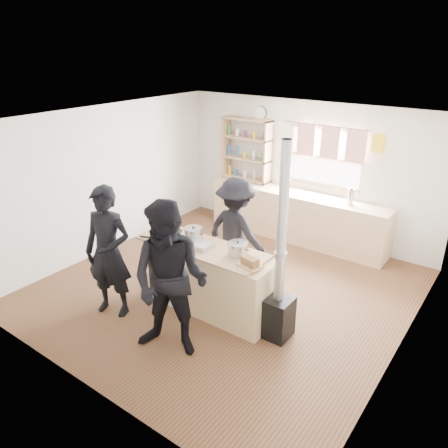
# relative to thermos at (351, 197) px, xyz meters

# --- Properties ---
(ground) EXTENTS (5.00, 5.00, 0.01)m
(ground) POSITION_rel_thermos_xyz_m (-0.98, -2.22, -1.04)
(ground) COLOR brown
(ground) RESTS_ON ground
(back_counter) EXTENTS (3.40, 0.55, 0.90)m
(back_counter) POSITION_rel_thermos_xyz_m (-0.98, 0.00, -0.59)
(back_counter) COLOR tan
(back_counter) RESTS_ON ground
(shelving_unit) EXTENTS (1.00, 0.28, 1.20)m
(shelving_unit) POSITION_rel_thermos_xyz_m (-2.18, 0.12, 0.48)
(shelving_unit) COLOR tan
(shelving_unit) RESTS_ON back_counter
(thermos) EXTENTS (0.10, 0.10, 0.27)m
(thermos) POSITION_rel_thermos_xyz_m (0.00, 0.00, 0.00)
(thermos) COLOR silver
(thermos) RESTS_ON back_counter
(cooking_island) EXTENTS (1.97, 0.64, 0.93)m
(cooking_island) POSITION_rel_thermos_xyz_m (-0.83, -2.77, -0.57)
(cooking_island) COLOR silver
(cooking_island) RESTS_ON ground
(skillet_greens) EXTENTS (0.36, 0.36, 0.05)m
(skillet_greens) POSITION_rel_thermos_xyz_m (-1.53, -2.95, -0.08)
(skillet_greens) COLOR black
(skillet_greens) RESTS_ON cooking_island
(roast_tray) EXTENTS (0.32, 0.24, 0.07)m
(roast_tray) POSITION_rel_thermos_xyz_m (-0.97, -2.83, -0.07)
(roast_tray) COLOR silver
(roast_tray) RESTS_ON cooking_island
(stockpot_stove) EXTENTS (0.25, 0.25, 0.20)m
(stockpot_stove) POSITION_rel_thermos_xyz_m (-1.18, -2.69, -0.02)
(stockpot_stove) COLOR #B9B9BB
(stockpot_stove) RESTS_ON cooking_island
(stockpot_counter) EXTENTS (0.26, 0.26, 0.20)m
(stockpot_counter) POSITION_rel_thermos_xyz_m (-0.43, -2.71, -0.02)
(stockpot_counter) COLOR #B3B3B6
(stockpot_counter) RESTS_ON cooking_island
(bread_board) EXTENTS (0.31, 0.25, 0.12)m
(bread_board) POSITION_rel_thermos_xyz_m (-0.14, -2.88, -0.06)
(bread_board) COLOR tan
(bread_board) RESTS_ON cooking_island
(flue_heater) EXTENTS (0.35, 0.35, 2.50)m
(flue_heater) POSITION_rel_thermos_xyz_m (0.20, -2.75, -0.39)
(flue_heater) COLOR black
(flue_heater) RESTS_ON ground
(person_near_left) EXTENTS (0.76, 0.61, 1.79)m
(person_near_left) POSITION_rel_thermos_xyz_m (-1.88, -3.59, -0.14)
(person_near_left) COLOR black
(person_near_left) RESTS_ON ground
(person_near_right) EXTENTS (1.10, 0.96, 1.89)m
(person_near_right) POSITION_rel_thermos_xyz_m (-0.67, -3.72, -0.09)
(person_near_right) COLOR black
(person_near_right) RESTS_ON ground
(person_far) EXTENTS (1.13, 0.74, 1.65)m
(person_far) POSITION_rel_thermos_xyz_m (-1.00, -1.92, -0.21)
(person_far) COLOR black
(person_far) RESTS_ON ground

